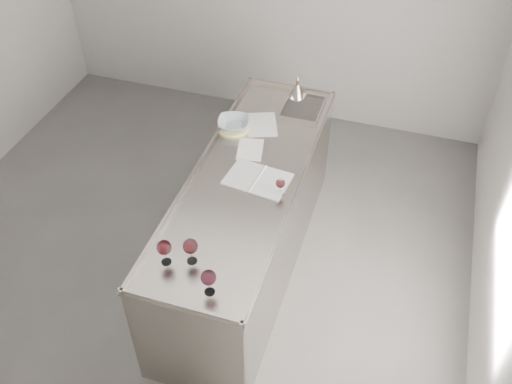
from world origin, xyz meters
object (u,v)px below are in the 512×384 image
(ceramic_bowl, at_px, (233,123))
(counter, at_px, (248,222))
(wine_glass_left, at_px, (164,248))
(wine_glass_middle, at_px, (190,247))
(wine_glass_small, at_px, (280,184))
(wine_funnel, at_px, (297,90))
(notebook, at_px, (258,179))
(wine_glass_right, at_px, (208,278))

(ceramic_bowl, bearing_deg, counter, -61.05)
(wine_glass_left, height_order, wine_glass_middle, wine_glass_middle)
(wine_glass_small, xyz_separation_m, wine_funnel, (-0.19, 1.19, -0.03))
(wine_glass_small, bearing_deg, wine_funnel, 99.13)
(wine_glass_small, distance_m, notebook, 0.23)
(counter, relative_size, wine_funnel, 12.10)
(wine_glass_middle, bearing_deg, wine_glass_left, -159.40)
(wine_funnel, bearing_deg, counter, -94.39)
(wine_glass_left, distance_m, wine_glass_right, 0.36)
(counter, bearing_deg, wine_glass_left, -103.39)
(ceramic_bowl, bearing_deg, wine_glass_middle, -81.36)
(counter, relative_size, wine_glass_right, 13.61)
(wine_glass_middle, bearing_deg, ceramic_bowl, 98.64)
(wine_glass_small, bearing_deg, wine_glass_left, -121.85)
(ceramic_bowl, bearing_deg, wine_glass_left, -87.56)
(counter, bearing_deg, wine_glass_small, -22.80)
(wine_glass_small, relative_size, notebook, 0.28)
(notebook, distance_m, wine_funnel, 1.10)
(wine_glass_middle, xyz_separation_m, wine_funnel, (0.15, 1.93, -0.07))
(wine_funnel, bearing_deg, wine_glass_middle, -94.55)
(wine_glass_small, xyz_separation_m, notebook, (-0.19, 0.09, -0.09))
(wine_glass_left, height_order, notebook, wine_glass_left)
(counter, xyz_separation_m, wine_glass_small, (0.27, -0.12, 0.56))
(wine_glass_middle, bearing_deg, wine_glass_small, 64.82)
(wine_glass_middle, xyz_separation_m, wine_glass_small, (0.35, 0.73, -0.03))
(notebook, relative_size, ceramic_bowl, 1.92)
(wine_funnel, bearing_deg, notebook, -89.86)
(wine_glass_small, bearing_deg, wine_glass_right, -99.84)
(wine_glass_right, bearing_deg, ceramic_bowl, 104.29)
(notebook, relative_size, wine_funnel, 2.34)
(notebook, height_order, wine_funnel, wine_funnel)
(wine_glass_left, bearing_deg, ceramic_bowl, 92.44)
(wine_glass_left, height_order, wine_glass_right, same)
(wine_glass_left, xyz_separation_m, wine_glass_small, (0.49, 0.79, -0.03))
(wine_glass_middle, relative_size, notebook, 0.39)
(counter, height_order, ceramic_bowl, ceramic_bowl)
(counter, xyz_separation_m, wine_glass_right, (0.12, -1.04, 0.59))
(wine_glass_middle, xyz_separation_m, notebook, (0.16, 0.83, -0.12))
(ceramic_bowl, bearing_deg, wine_funnel, 58.38)
(wine_glass_left, bearing_deg, counter, 76.61)
(notebook, bearing_deg, wine_glass_small, -19.02)
(ceramic_bowl, xyz_separation_m, wine_funnel, (0.36, 0.58, 0.01))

